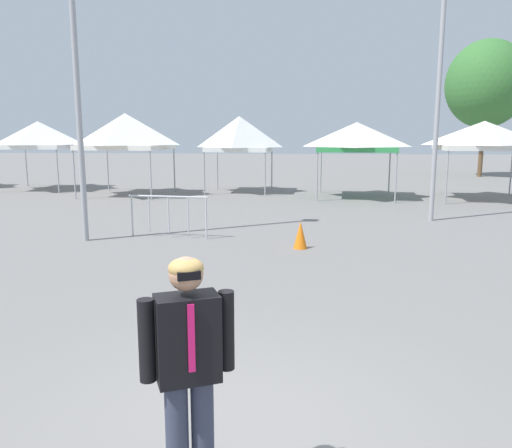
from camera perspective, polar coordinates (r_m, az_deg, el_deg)
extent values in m
plane|color=slate|center=(4.78, -2.92, -22.41)|extent=(140.00, 140.00, 0.00)
cylinder|color=#9E9EA3|center=(24.35, -21.61, 5.79)|extent=(0.06, 0.06, 2.16)
cylinder|color=#9E9EA3|center=(28.43, -24.64, 6.08)|extent=(0.06, 0.06, 2.16)
cylinder|color=#9E9EA3|center=(27.14, -18.92, 6.31)|extent=(0.06, 0.06, 2.16)
pyramid|color=white|center=(26.34, -23.49, 9.47)|extent=(3.32, 3.32, 1.09)
cube|color=white|center=(26.35, -23.39, 8.07)|extent=(3.29, 3.29, 0.20)
cylinder|color=#9E9EA3|center=(21.90, -19.95, 5.53)|extent=(0.06, 0.06, 2.18)
cylinder|color=#9E9EA3|center=(20.61, -11.88, 5.67)|extent=(0.06, 0.06, 2.18)
cylinder|color=#9E9EA3|center=(24.82, -16.50, 6.17)|extent=(0.06, 0.06, 2.18)
cylinder|color=#9E9EA3|center=(23.69, -9.27, 6.29)|extent=(0.06, 0.06, 2.18)
pyramid|color=white|center=(22.65, -14.60, 10.39)|extent=(3.53, 3.53, 1.34)
cube|color=white|center=(22.66, -14.52, 8.45)|extent=(3.50, 3.50, 0.20)
cylinder|color=#9E9EA3|center=(22.17, -5.90, 5.96)|extent=(0.06, 0.06, 2.06)
cylinder|color=#9E9EA3|center=(21.69, 1.04, 5.92)|extent=(0.06, 0.06, 2.06)
cylinder|color=#9E9EA3|center=(24.78, -4.41, 6.40)|extent=(0.06, 0.06, 2.06)
cylinder|color=#9E9EA3|center=(24.35, 1.81, 6.36)|extent=(0.06, 0.06, 2.06)
pyramid|color=white|center=(23.16, -1.89, 10.44)|extent=(2.94, 2.94, 1.38)
cube|color=white|center=(23.17, -1.88, 8.48)|extent=(2.91, 2.91, 0.20)
cylinder|color=#9E9EA3|center=(20.03, 6.96, 5.61)|extent=(0.06, 0.06, 2.12)
cylinder|color=#9E9EA3|center=(20.10, 15.63, 5.33)|extent=(0.06, 0.06, 2.12)
cylinder|color=#9E9EA3|center=(23.04, 7.38, 6.16)|extent=(0.06, 0.06, 2.12)
cylinder|color=#9E9EA3|center=(23.10, 14.93, 5.92)|extent=(0.06, 0.06, 2.12)
pyramid|color=white|center=(21.46, 11.37, 9.95)|extent=(3.41, 3.41, 1.00)
cube|color=green|center=(21.47, 11.31, 8.35)|extent=(3.38, 3.38, 0.20)
cylinder|color=#9E9EA3|center=(20.30, 20.87, 5.21)|extent=(0.06, 0.06, 2.21)
cylinder|color=#9E9EA3|center=(23.49, 19.38, 5.86)|extent=(0.06, 0.06, 2.21)
cylinder|color=#9E9EA3|center=(24.24, 27.01, 5.45)|extent=(0.06, 0.06, 2.21)
pyramid|color=white|center=(22.19, 24.50, 9.40)|extent=(3.66, 3.66, 0.94)
cube|color=white|center=(22.19, 24.39, 7.93)|extent=(3.62, 3.62, 0.20)
cylinder|color=#33384C|center=(3.82, -8.92, -23.42)|extent=(0.16, 0.16, 0.92)
cylinder|color=#33384C|center=(3.85, -6.06, -23.08)|extent=(0.16, 0.16, 0.92)
cube|color=black|center=(3.48, -7.77, -12.72)|extent=(0.48, 0.39, 0.60)
cylinder|color=black|center=(3.44, -12.31, -12.81)|extent=(0.11, 0.11, 0.56)
cylinder|color=black|center=(3.53, -3.38, -11.97)|extent=(0.11, 0.11, 0.56)
sphere|color=tan|center=(3.33, -7.95, -5.65)|extent=(0.23, 0.23, 0.23)
ellipsoid|color=tan|center=(3.32, -7.97, -4.98)|extent=(0.23, 0.23, 0.14)
cube|color=black|center=(3.23, -7.60, -5.88)|extent=(0.15, 0.08, 0.06)
cube|color=#E51966|center=(3.34, -7.34, -12.78)|extent=(0.05, 0.03, 0.46)
cylinder|color=#9E9EA3|center=(16.22, 20.15, 15.93)|extent=(0.14, 0.14, 8.82)
cylinder|color=#9E9EA3|center=(13.10, -19.96, 19.37)|extent=(0.14, 0.14, 9.65)
cylinder|color=brown|center=(35.07, 24.25, 8.01)|extent=(0.28, 0.28, 3.78)
ellipsoid|color=#387233|center=(35.20, 24.70, 14.25)|extent=(4.88, 4.88, 5.37)
cylinder|color=#B7BABF|center=(12.87, -9.97, 3.09)|extent=(2.09, 0.27, 0.05)
cylinder|color=#B7BABF|center=(12.62, -5.68, 0.65)|extent=(0.04, 0.04, 1.05)
cylinder|color=#B7BABF|center=(13.34, -13.90, 0.91)|extent=(0.04, 0.04, 1.05)
cylinder|color=#B7BABF|center=(12.75, -7.71, 0.94)|extent=(0.04, 0.04, 0.92)
cylinder|color=#B7BABF|center=(12.94, -9.91, 1.01)|extent=(0.04, 0.04, 0.92)
cylinder|color=#B7BABF|center=(13.14, -12.04, 1.08)|extent=(0.04, 0.04, 0.92)
cone|color=orange|center=(11.56, 5.07, -1.23)|extent=(0.32, 0.32, 0.64)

